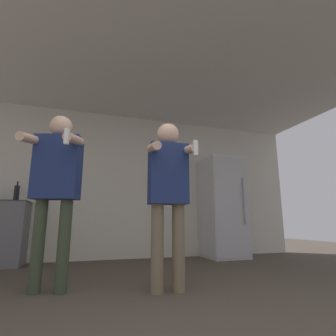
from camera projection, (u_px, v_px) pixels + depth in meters
The scene contains 6 objects.
wall_back at pixel (117, 184), 4.65m from camera, with size 7.00×0.06×2.55m.
ceiling_slab at pixel (135, 68), 3.40m from camera, with size 7.00×3.70×0.05m.
refrigerator at pixel (222, 207), 4.76m from camera, with size 0.67×0.75×1.77m.
bottle_brown_liquor at pixel (17, 193), 3.92m from camera, with size 0.07×0.07×0.30m.
person_woman_foreground at pixel (168, 186), 2.51m from camera, with size 0.44×0.44×1.59m.
person_man_side at pixel (56, 178), 2.49m from camera, with size 0.57×0.58×1.66m.
Camera 1 is at (-0.52, -1.46, 0.62)m, focal length 28.00 mm.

